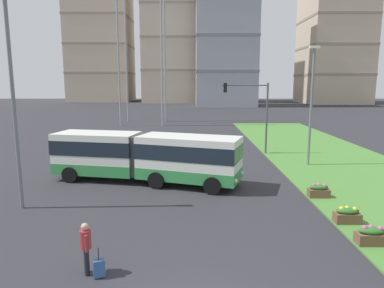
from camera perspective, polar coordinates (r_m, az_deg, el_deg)
The scene contains 15 objects.
articulated_bus at distance 22.08m, azimuth -7.52°, elevation -1.95°, with size 11.96×5.51×3.00m.
car_maroon_sedan at distance 29.05m, azimuth -11.79°, elevation -1.04°, with size 4.57×2.39×1.58m.
pedestrian_crossing at distance 12.29m, azimuth -16.69°, elevation -15.29°, with size 0.36×0.55×1.74m.
rolling_suitcase at distance 12.31m, azimuth -14.68°, elevation -18.74°, with size 0.42×0.35×0.97m.
flower_planter_1 at distance 15.43m, azimuth 26.95°, elevation -12.99°, with size 1.10×0.56×0.74m.
flower_planter_2 at distance 17.19m, azimuth 23.79°, elevation -10.43°, with size 1.10×0.56×0.74m.
flower_planter_3 at distance 20.30m, azimuth 19.79°, elevation -7.09°, with size 1.10×0.56×0.74m.
traffic_light_far_right at distance 30.70m, azimuth 9.72°, elevation 6.11°, with size 3.98×0.28×6.11m.
streetlight_left at distance 18.76m, azimuth -26.82°, elevation 6.97°, with size 0.70×0.28×10.17m.
streetlight_median at distance 27.35m, azimuth 18.73°, elevation 6.55°, with size 0.70×0.28×8.73m.
apartment_tower_west at distance 124.67m, azimuth -14.47°, elevation 16.89°, with size 19.39×18.21×44.01m.
apartment_tower_westcentre at distance 117.18m, azimuth -2.39°, elevation 18.53°, with size 21.01×18.61×47.57m.
apartment_tower_centre at distance 97.27m, azimuth 5.52°, elevation 18.91°, with size 15.59×15.16×42.98m.
apartment_tower_eastcentre at distance 117.40m, azimuth 22.01°, elevation 16.05°, with size 17.37×20.14×40.37m.
transmission_pylon at distance 54.82m, azimuth -7.99°, elevation 19.53°, with size 9.00×6.24×28.06m.
Camera 1 is at (-0.08, -8.21, 6.14)m, focal length 33.12 mm.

